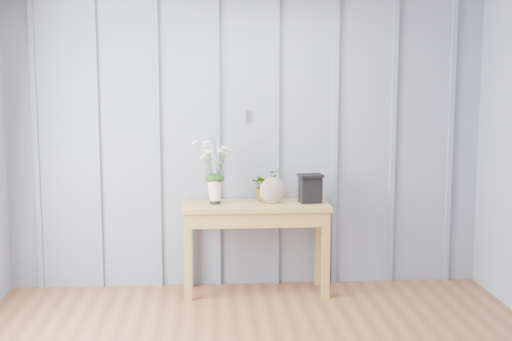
{
  "coord_description": "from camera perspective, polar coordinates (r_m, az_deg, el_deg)",
  "views": [
    {
      "loc": [
        -0.33,
        -3.73,
        1.82
      ],
      "look_at": [
        0.06,
        1.94,
        1.03
      ],
      "focal_mm": 50.0,
      "sensor_mm": 36.0,
      "label": 1
    }
  ],
  "objects": [
    {
      "name": "spider_plant",
      "position": [
        5.94,
        0.69,
        -1.19
      ],
      "size": [
        0.31,
        0.31,
        0.26
      ],
      "primitive_type": "imported",
      "rotation": [
        0.0,
        0.0,
        0.76
      ],
      "color": "#153611",
      "rests_on": "sideboard"
    },
    {
      "name": "sideboard",
      "position": [
        5.86,
        -0.03,
        -3.76
      ],
      "size": [
        1.2,
        0.45,
        0.75
      ],
      "color": "#AE873F",
      "rests_on": "ground"
    },
    {
      "name": "room_shell",
      "position": [
        4.66,
        0.18,
        9.96
      ],
      "size": [
        4.0,
        4.5,
        2.5
      ],
      "color": "#858DA2",
      "rests_on": "ground"
    },
    {
      "name": "daisy_vase",
      "position": [
        5.77,
        -3.32,
        0.65
      ],
      "size": [
        0.39,
        0.29,
        0.55
      ],
      "color": "black",
      "rests_on": "sideboard"
    },
    {
      "name": "felt_disc_vessel",
      "position": [
        5.81,
        1.34,
        -1.6
      ],
      "size": [
        0.23,
        0.11,
        0.22
      ],
      "primitive_type": "ellipsoid",
      "rotation": [
        0.0,
        0.0,
        0.23
      ],
      "color": "brown",
      "rests_on": "sideboard"
    },
    {
      "name": "carved_box",
      "position": [
        5.87,
        4.36,
        -1.42
      ],
      "size": [
        0.22,
        0.18,
        0.24
      ],
      "color": "black",
      "rests_on": "sideboard"
    }
  ]
}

